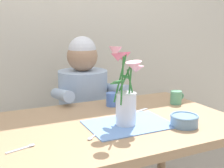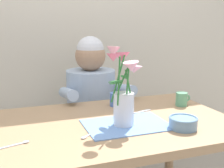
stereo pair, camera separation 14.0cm
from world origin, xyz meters
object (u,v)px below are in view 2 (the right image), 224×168
(ceramic_mug, at_px, (116,99))
(ceramic_bowl, at_px, (183,122))
(coffee_cup, at_px, (182,99))
(dinner_knife, at_px, (137,113))
(flower_vase, at_px, (123,89))
(seated_person, at_px, (91,117))

(ceramic_mug, bearing_deg, ceramic_bowl, -70.09)
(coffee_cup, bearing_deg, ceramic_bowl, -122.12)
(dinner_knife, bearing_deg, flower_vase, -152.37)
(seated_person, xyz_separation_m, dinner_knife, (0.11, -0.54, 0.18))
(ceramic_bowl, height_order, coffee_cup, coffee_cup)
(seated_person, relative_size, flower_vase, 3.00)
(ceramic_bowl, height_order, ceramic_mug, ceramic_mug)
(seated_person, bearing_deg, ceramic_bowl, -76.85)
(flower_vase, distance_m, ceramic_mug, 0.36)
(coffee_cup, bearing_deg, seated_person, 130.27)
(seated_person, height_order, ceramic_mug, seated_person)
(flower_vase, relative_size, dinner_knife, 1.99)
(seated_person, distance_m, coffee_cup, 0.68)
(flower_vase, distance_m, coffee_cup, 0.51)
(flower_vase, xyz_separation_m, ceramic_bowl, (0.25, -0.13, -0.15))
(flower_vase, height_order, dinner_knife, flower_vase)
(dinner_knife, bearing_deg, ceramic_bowl, -88.21)
(ceramic_bowl, xyz_separation_m, dinner_knife, (-0.10, 0.28, -0.03))
(ceramic_bowl, xyz_separation_m, ceramic_mug, (-0.16, 0.45, 0.01))
(dinner_knife, xyz_separation_m, coffee_cup, (0.31, 0.04, 0.04))
(ceramic_mug, distance_m, coffee_cup, 0.39)
(ceramic_bowl, xyz_separation_m, coffee_cup, (0.20, 0.33, 0.01))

